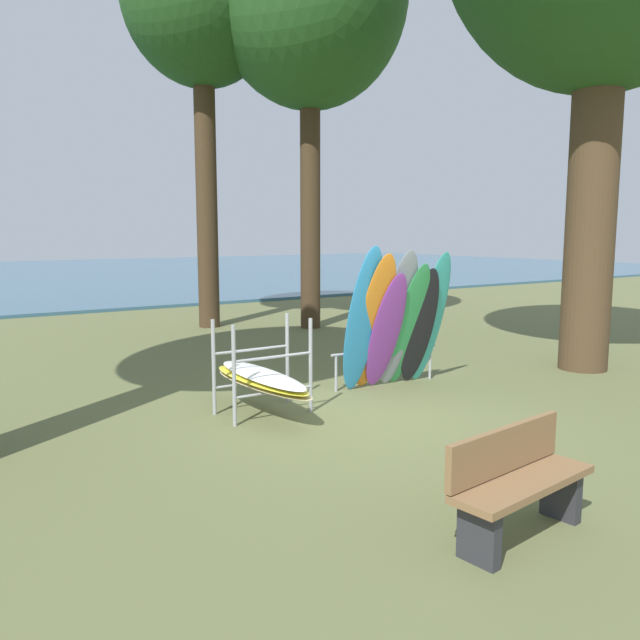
{
  "coord_description": "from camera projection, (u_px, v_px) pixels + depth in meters",
  "views": [
    {
      "loc": [
        -5.03,
        -6.43,
        2.35
      ],
      "look_at": [
        -0.05,
        1.12,
        1.1
      ],
      "focal_mm": 35.65,
      "sensor_mm": 36.0,
      "label": 1
    }
  ],
  "objects": [
    {
      "name": "leaning_board_pile",
      "position": [
        397.0,
        324.0,
        9.48
      ],
      "size": [
        1.89,
        0.91,
        2.18
      ],
      "color": "#2D8ED1",
      "rests_on": "ground"
    },
    {
      "name": "lake_water",
      "position": [
        16.0,
        276.0,
        33.75
      ],
      "size": [
        80.0,
        36.0,
        0.1
      ],
      "primitive_type": "cube",
      "color": "#38607A",
      "rests_on": "ground"
    },
    {
      "name": "park_bench",
      "position": [
        517.0,
        481.0,
        4.89
      ],
      "size": [
        1.44,
        0.57,
        0.85
      ],
      "color": "#2D2D33",
      "rests_on": "ground"
    },
    {
      "name": "board_storage_rack",
      "position": [
        261.0,
        378.0,
        8.24
      ],
      "size": [
        1.15,
        2.13,
        1.25
      ],
      "color": "#9EA0A5",
      "rests_on": "ground"
    },
    {
      "name": "ground_plane",
      "position": [
        370.0,
        412.0,
        8.38
      ],
      "size": [
        80.0,
        80.0,
        0.0
      ],
      "primitive_type": "plane",
      "color": "#60663D"
    }
  ]
}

